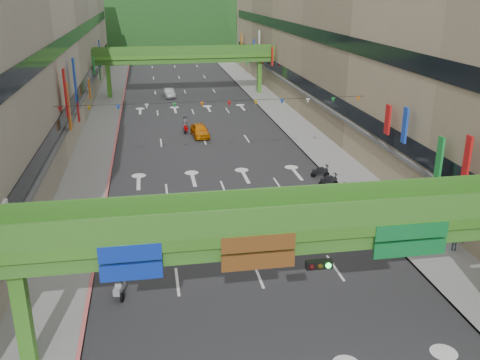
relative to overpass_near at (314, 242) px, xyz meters
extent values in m
cube|color=#28282B|center=(-0.93, 44.62, -5.20)|extent=(18.00, 140.00, 0.02)
cube|color=gray|center=(-11.93, 44.62, -5.13)|extent=(4.00, 140.00, 0.15)
cube|color=gray|center=(10.07, 44.62, -5.13)|extent=(4.00, 140.00, 0.15)
cube|color=#CC5959|center=(-10.03, 44.62, -5.12)|extent=(0.20, 140.00, 0.18)
cube|color=gray|center=(8.17, 44.62, -5.12)|extent=(0.20, 140.00, 0.18)
cube|color=#9E937F|center=(-19.93, 44.62, 4.29)|extent=(12.00, 95.00, 19.00)
cube|color=black|center=(-13.88, 44.62, -1.01)|extent=(0.08, 90.25, 1.40)
cube|color=black|center=(-13.88, 44.62, 4.99)|extent=(0.08, 90.25, 1.40)
cube|color=gray|center=(18.07, 44.62, 4.29)|extent=(12.00, 95.00, 19.00)
cube|color=black|center=(12.02, 44.62, -1.01)|extent=(0.08, 90.25, 1.40)
cube|color=black|center=(12.02, 44.62, 4.99)|extent=(0.08, 90.25, 1.40)
cube|color=#4C9E2D|center=(-0.93, 0.62, 0.54)|extent=(28.00, 2.20, 0.50)
cube|color=#387223|center=(-0.93, 0.62, -0.06)|extent=(28.00, 1.76, 0.70)
cube|color=#4C9E2D|center=(-11.93, 0.62, -2.81)|extent=(0.60, 0.60, 4.80)
cube|color=#387223|center=(-0.93, -0.42, 1.34)|extent=(28.00, 0.12, 1.10)
cube|color=#387223|center=(-0.93, 1.66, 1.34)|extent=(28.00, 0.12, 1.10)
cube|color=navy|center=(-7.43, -0.46, -0.06)|extent=(2.40, 0.12, 1.50)
cube|color=#593314|center=(-2.43, -0.46, -0.06)|extent=(3.00, 0.12, 1.50)
cube|color=#0C5926|center=(4.07, -0.46, -0.06)|extent=(3.20, 0.12, 1.50)
cube|color=black|center=(0.07, -0.61, -0.71)|extent=(1.10, 0.28, 0.35)
cube|color=#4C9E2D|center=(-0.93, 59.62, 0.54)|extent=(28.00, 2.20, 0.50)
cube|color=#387223|center=(-0.93, 59.62, -0.06)|extent=(28.00, 1.76, 0.70)
cube|color=#4C9E2D|center=(-11.93, 59.62, -2.81)|extent=(0.60, 0.60, 4.80)
cube|color=#4C9E2D|center=(10.07, 59.62, -2.81)|extent=(0.60, 0.60, 4.80)
cube|color=#387223|center=(-0.93, 58.58, 1.34)|extent=(28.00, 0.12, 1.10)
cube|color=#387223|center=(-0.93, 60.66, 1.34)|extent=(28.00, 0.12, 1.10)
ellipsoid|color=#1C4419|center=(-15.93, 154.62, -5.21)|extent=(168.00, 140.00, 112.00)
ellipsoid|color=#1C4419|center=(24.07, 174.62, -5.21)|extent=(208.00, 176.00, 128.00)
cylinder|color=black|center=(-0.93, 24.62, 0.99)|extent=(26.00, 0.03, 0.03)
cone|color=red|center=(-13.43, 24.62, 0.74)|extent=(0.36, 0.36, 0.40)
cone|color=gold|center=(-11.16, 24.62, 0.74)|extent=(0.36, 0.36, 0.40)
cone|color=#193FB2|center=(-8.89, 24.62, 0.74)|extent=(0.36, 0.36, 0.40)
cone|color=silver|center=(-6.61, 24.62, 0.74)|extent=(0.36, 0.36, 0.40)
cone|color=#198C33|center=(-4.34, 24.62, 0.74)|extent=(0.36, 0.36, 0.40)
cone|color=orange|center=(-2.07, 24.62, 0.74)|extent=(0.36, 0.36, 0.40)
cone|color=red|center=(0.20, 24.62, 0.74)|extent=(0.36, 0.36, 0.40)
cone|color=gold|center=(2.48, 24.62, 0.74)|extent=(0.36, 0.36, 0.40)
cone|color=#193FB2|center=(4.75, 24.62, 0.74)|extent=(0.36, 0.36, 0.40)
cone|color=silver|center=(7.02, 24.62, 0.74)|extent=(0.36, 0.36, 0.40)
cone|color=#198C33|center=(9.29, 24.62, 0.74)|extent=(0.36, 0.36, 0.40)
cone|color=orange|center=(11.57, 24.62, 0.74)|extent=(0.36, 0.36, 0.40)
cube|color=black|center=(-0.09, 10.43, -4.66)|extent=(0.60, 1.34, 0.35)
cube|color=black|center=(-0.09, 10.43, -4.41)|extent=(0.40, 0.60, 0.18)
cube|color=black|center=(0.02, 10.97, -4.16)|extent=(0.55, 0.17, 0.06)
cylinder|color=black|center=(0.02, 10.97, -4.96)|extent=(0.20, 0.51, 0.50)
cylinder|color=black|center=(-0.20, 9.89, -4.96)|extent=(0.20, 0.51, 0.50)
imported|color=maroon|center=(-0.09, 10.43, -3.93)|extent=(1.02, 0.87, 1.85)
cube|color=#93949A|center=(-8.43, 5.66, -4.66)|extent=(0.64, 1.35, 0.35)
cube|color=#93949A|center=(-8.43, 5.66, -4.41)|extent=(0.42, 0.60, 0.18)
cube|color=#93949A|center=(-8.56, 6.20, -4.16)|extent=(0.55, 0.19, 0.06)
cylinder|color=black|center=(-8.56, 6.20, -4.96)|extent=(0.21, 0.51, 0.50)
cylinder|color=black|center=(-8.31, 5.13, -4.96)|extent=(0.21, 0.51, 0.50)
imported|color=#232C33|center=(-8.43, 5.66, -4.03)|extent=(1.03, 0.62, 1.65)
cube|color=#850002|center=(-2.67, 38.16, -4.66)|extent=(0.50, 1.33, 0.35)
cube|color=#850002|center=(-2.67, 38.16, -4.41)|extent=(0.36, 0.58, 0.18)
cube|color=#850002|center=(-2.61, 38.71, -4.16)|extent=(0.55, 0.12, 0.06)
cylinder|color=black|center=(-2.61, 38.71, -4.96)|extent=(0.16, 0.51, 0.50)
cylinder|color=black|center=(-2.74, 37.61, -4.96)|extent=(0.16, 0.51, 0.50)
imported|color=#3A3C41|center=(-2.67, 38.16, -4.00)|extent=(0.89, 0.64, 1.71)
cube|color=black|center=(7.46, 15.03, -4.66)|extent=(1.33, 0.51, 0.35)
cube|color=black|center=(7.46, 15.03, -4.41)|extent=(0.58, 0.37, 0.18)
cube|color=black|center=(8.01, 14.96, -4.16)|extent=(0.13, 0.55, 0.06)
cylinder|color=black|center=(8.01, 14.96, -4.96)|extent=(0.51, 0.16, 0.50)
cylinder|color=black|center=(6.92, 15.10, -4.96)|extent=(0.51, 0.16, 0.50)
cube|color=black|center=(7.46, 17.23, -4.66)|extent=(1.33, 0.51, 0.35)
cube|color=black|center=(7.46, 17.23, -4.41)|extent=(0.58, 0.37, 0.18)
cube|color=black|center=(8.01, 17.16, -4.16)|extent=(0.13, 0.55, 0.06)
cylinder|color=black|center=(8.01, 17.16, -4.96)|extent=(0.51, 0.16, 0.50)
cylinder|color=black|center=(6.92, 17.30, -4.96)|extent=(0.51, 0.16, 0.50)
cube|color=black|center=(7.46, 19.43, -4.66)|extent=(1.33, 0.51, 0.35)
cube|color=black|center=(7.46, 19.43, -4.41)|extent=(0.58, 0.37, 0.18)
cube|color=black|center=(8.01, 19.36, -4.16)|extent=(0.13, 0.55, 0.06)
cylinder|color=black|center=(8.01, 19.36, -4.96)|extent=(0.51, 0.16, 0.50)
cylinder|color=black|center=(6.92, 19.50, -4.96)|extent=(0.51, 0.16, 0.50)
cube|color=black|center=(7.46, 21.63, -4.66)|extent=(1.33, 0.51, 0.35)
cube|color=black|center=(7.46, 21.63, -4.41)|extent=(0.58, 0.37, 0.18)
cube|color=black|center=(8.01, 21.56, -4.16)|extent=(0.13, 0.55, 0.06)
cylinder|color=black|center=(8.01, 21.56, -4.96)|extent=(0.51, 0.16, 0.50)
cylinder|color=black|center=(6.92, 21.70, -4.96)|extent=(0.51, 0.16, 0.50)
imported|color=#9FA0A6|center=(-3.51, 58.68, -4.56)|extent=(1.80, 4.06, 1.29)
imported|color=orange|center=(-1.23, 36.29, -4.51)|extent=(1.99, 4.23, 1.40)
imported|color=#B53320|center=(8.87, 10.44, -4.36)|extent=(0.94, 0.81, 1.68)
imported|color=black|center=(8.87, 10.11, -4.44)|extent=(0.90, 0.38, 1.53)
imported|color=#314252|center=(11.27, 7.27, -4.43)|extent=(0.86, 0.79, 1.56)
camera|label=1|loc=(-6.36, -19.08, 9.95)|focal=40.00mm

